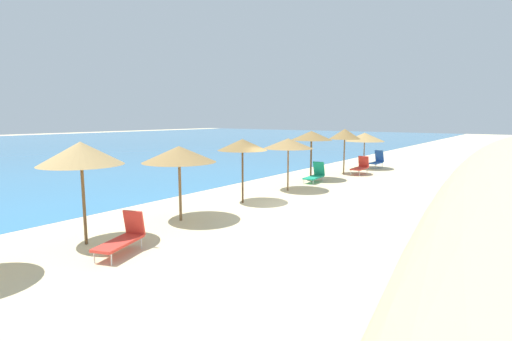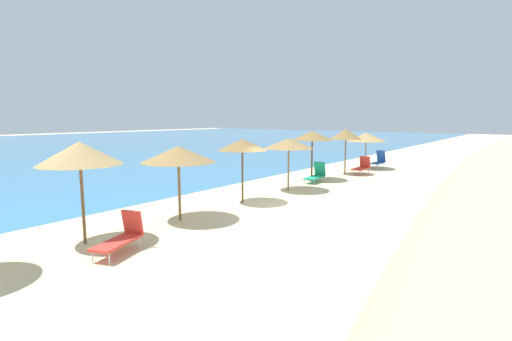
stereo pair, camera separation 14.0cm
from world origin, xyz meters
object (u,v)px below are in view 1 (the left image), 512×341
at_px(beach_umbrella_2, 81,154).
at_px(lounge_chair_4, 123,237).
at_px(lounge_chair_0, 377,161).
at_px(lounge_chair_1, 315,175).
at_px(beach_umbrella_4, 242,145).
at_px(beach_umbrella_6, 311,136).
at_px(lounge_chair_2, 360,167).
at_px(beach_umbrella_8, 365,137).
at_px(beach_umbrella_5, 288,143).
at_px(beach_umbrella_3, 179,154).
at_px(beach_umbrella_7, 345,134).

relative_size(beach_umbrella_2, lounge_chair_4, 1.76).
distance_m(lounge_chair_0, lounge_chair_1, 7.93).
height_order(beach_umbrella_4, beach_umbrella_6, beach_umbrella_6).
xyz_separation_m(lounge_chair_0, lounge_chair_4, (-20.93, -0.60, -0.08)).
xyz_separation_m(beach_umbrella_4, lounge_chair_1, (6.48, 0.06, -2.02)).
distance_m(lounge_chair_1, lounge_chair_2, 4.43).
relative_size(beach_umbrella_2, lounge_chair_2, 1.72).
height_order(beach_umbrella_2, beach_umbrella_8, beach_umbrella_2).
xyz_separation_m(beach_umbrella_5, lounge_chair_2, (7.41, -0.73, -1.82)).
relative_size(beach_umbrella_4, beach_umbrella_5, 1.05).
relative_size(beach_umbrella_3, beach_umbrella_5, 1.01).
distance_m(beach_umbrella_3, lounge_chair_2, 14.40).
height_order(beach_umbrella_3, beach_umbrella_8, beach_umbrella_3).
xyz_separation_m(beach_umbrella_7, lounge_chair_4, (-16.63, -1.19, -2.08)).
bearing_deg(beach_umbrella_2, beach_umbrella_4, -2.15).
bearing_deg(lounge_chair_4, beach_umbrella_4, -99.24).
bearing_deg(beach_umbrella_3, lounge_chair_1, 0.35).
bearing_deg(lounge_chair_2, beach_umbrella_5, 82.32).
relative_size(beach_umbrella_8, lounge_chair_0, 1.75).
xyz_separation_m(beach_umbrella_8, lounge_chair_0, (0.91, -0.61, -1.67)).
bearing_deg(lounge_chair_0, beach_umbrella_8, 57.83).
height_order(beach_umbrella_3, beach_umbrella_4, beach_umbrella_4).
bearing_deg(lounge_chair_0, beach_umbrella_5, 88.71).
relative_size(beach_umbrella_3, beach_umbrella_4, 0.97).
relative_size(beach_umbrella_7, lounge_chair_0, 1.85).
bearing_deg(beach_umbrella_6, lounge_chair_1, -129.18).
relative_size(beach_umbrella_3, beach_umbrella_8, 0.96).
xyz_separation_m(beach_umbrella_3, beach_umbrella_8, (16.91, -0.01, -0.11)).
distance_m(beach_umbrella_8, lounge_chair_4, 20.13).
relative_size(beach_umbrella_6, beach_umbrella_7, 0.98).
bearing_deg(beach_umbrella_5, beach_umbrella_8, 0.42).
height_order(lounge_chair_0, lounge_chair_2, lounge_chair_0).
bearing_deg(beach_umbrella_4, lounge_chair_1, 0.54).
bearing_deg(beach_umbrella_3, lounge_chair_2, -3.28).
xyz_separation_m(beach_umbrella_2, beach_umbrella_4, (6.74, -0.25, -0.14)).
xyz_separation_m(beach_umbrella_5, beach_umbrella_7, (6.68, 0.06, 0.22)).
relative_size(beach_umbrella_7, lounge_chair_1, 1.64).
distance_m(beach_umbrella_5, beach_umbrella_8, 10.06).
height_order(beach_umbrella_2, lounge_chair_2, beach_umbrella_2).
height_order(beach_umbrella_4, beach_umbrella_5, beach_umbrella_4).
xyz_separation_m(beach_umbrella_3, lounge_chair_1, (9.92, 0.06, -1.89)).
relative_size(lounge_chair_1, lounge_chair_4, 1.06).
bearing_deg(beach_umbrella_8, beach_umbrella_2, 179.26).
bearing_deg(beach_umbrella_2, lounge_chair_0, -2.35).
bearing_deg(beach_umbrella_4, beach_umbrella_8, -0.03).
distance_m(lounge_chair_1, lounge_chair_4, 13.09).
height_order(lounge_chair_1, lounge_chair_2, lounge_chair_2).
bearing_deg(beach_umbrella_8, beach_umbrella_5, -179.58).
bearing_deg(beach_umbrella_7, beach_umbrella_8, 0.27).
xyz_separation_m(beach_umbrella_3, lounge_chair_2, (14.26, -0.82, -1.83)).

